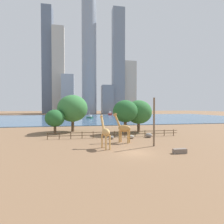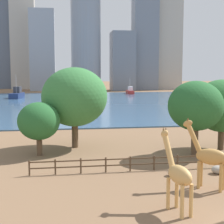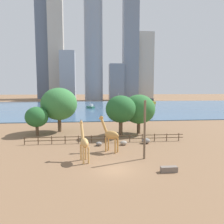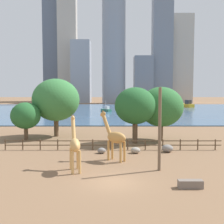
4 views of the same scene
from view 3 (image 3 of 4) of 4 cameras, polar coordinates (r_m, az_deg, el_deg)
name	(u,v)px [view 3 (image 3 of 4)]	position (r m, az deg, el deg)	size (l,w,h in m)	color
ground_plane	(95,107)	(103.39, -4.49, 1.33)	(400.00, 400.00, 0.00)	brown
harbor_water	(95,107)	(100.39, -4.44, 1.24)	(180.00, 86.00, 0.20)	#3D6084
giraffe_tall	(84,142)	(26.98, -7.29, -7.86)	(1.38, 3.45, 4.99)	tan
giraffe_companion	(111,135)	(30.68, -0.38, -5.98)	(3.01, 2.63, 5.13)	#C18C47
utility_pole	(145,130)	(27.69, 8.52, -4.65)	(0.28, 0.28, 7.44)	brown
boulder_near_fence	(99,144)	(34.28, -3.43, -8.28)	(0.96, 0.85, 0.64)	gray
boulder_by_pole	(146,141)	(36.00, 8.86, -7.44)	(1.32, 1.18, 0.88)	gray
boulder_small	(124,143)	(34.70, 3.04, -8.05)	(1.09, 0.92, 0.69)	gray
feeding_trough	(169,169)	(24.85, 14.65, -14.28)	(1.80, 0.60, 0.60)	#72665B
enclosure_fence	(106,138)	(36.01, -1.70, -6.84)	(26.12, 0.14, 1.30)	#4C3826
tree_left_large	(59,104)	(45.60, -13.67, 2.04)	(7.29, 7.29, 8.99)	brown
tree_center_broad	(139,109)	(42.84, 7.02, 0.73)	(6.31, 6.31, 7.67)	brown
tree_right_tall	(121,109)	(40.04, 2.30, 0.74)	(5.56, 5.56, 7.60)	brown
tree_left_small	(37,117)	(43.32, -19.08, -1.24)	(4.26, 4.26, 5.46)	brown
boat_ferry	(91,107)	(94.85, -5.57, 1.37)	(3.68, 4.18, 3.71)	#337259
boat_sailboat	(150,102)	(122.97, 9.99, 2.62)	(4.80, 7.33, 3.03)	gold
boat_tug	(118,101)	(134.23, 1.71, 2.99)	(2.56, 6.48, 5.75)	#B22D28
boat_barge	(49,102)	(119.83, -16.25, 2.46)	(4.08, 8.49, 7.33)	navy
skyline_tower_needle	(116,82)	(162.33, 1.14, 7.79)	(10.38, 10.68, 26.22)	slate
skyline_block_central	(68,76)	(168.53, -11.44, 9.23)	(10.96, 13.49, 35.74)	#939EAD
skyline_tower_glass	(93,22)	(165.49, -4.92, 22.37)	(12.93, 12.93, 109.52)	gray
skyline_block_left	(56,45)	(184.65, -14.39, 16.53)	(11.54, 8.22, 84.58)	#B7B2A8
skyline_block_right	(43,33)	(197.59, -17.58, 19.07)	(9.82, 13.03, 107.04)	slate
skyline_tower_short	(142,67)	(172.49, 7.84, 11.68)	(16.33, 9.24, 50.50)	#ADA89E
skyline_block_wide	(131,33)	(171.10, 4.90, 19.91)	(11.13, 8.58, 98.45)	slate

